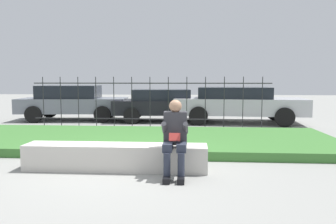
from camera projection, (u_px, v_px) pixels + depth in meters
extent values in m
plane|color=gray|center=(116.00, 170.00, 5.76)|extent=(60.00, 60.00, 0.00)
cube|color=beige|center=(116.00, 157.00, 5.74)|extent=(3.19, 0.51, 0.45)
cube|color=#9B978F|center=(116.00, 167.00, 5.76)|extent=(3.07, 0.47, 0.08)
cube|color=black|center=(167.00, 179.00, 5.04)|extent=(0.11, 0.26, 0.09)
cylinder|color=#282D3D|center=(167.00, 164.00, 5.07)|extent=(0.11, 0.11, 0.36)
cube|color=#282D3D|center=(168.00, 146.00, 5.26)|extent=(0.15, 0.42, 0.13)
cube|color=black|center=(181.00, 180.00, 5.02)|extent=(0.11, 0.26, 0.09)
cylinder|color=#282D3D|center=(181.00, 164.00, 5.06)|extent=(0.11, 0.11, 0.36)
cube|color=#282D3D|center=(182.00, 146.00, 5.24)|extent=(0.15, 0.42, 0.13)
cube|color=#333338|center=(175.00, 128.00, 5.43)|extent=(0.38, 0.24, 0.54)
sphere|color=tan|center=(175.00, 106.00, 5.38)|extent=(0.21, 0.21, 0.21)
cylinder|color=#333338|center=(164.00, 128.00, 5.29)|extent=(0.08, 0.29, 0.24)
cylinder|color=#333338|center=(186.00, 128.00, 5.26)|extent=(0.08, 0.29, 0.24)
cube|color=#B2332D|center=(175.00, 137.00, 5.19)|extent=(0.18, 0.09, 0.13)
cube|color=#3D7533|center=(138.00, 140.00, 8.16)|extent=(9.60, 3.45, 0.19)
cylinder|color=#232326|center=(150.00, 119.00, 10.47)|extent=(7.60, 0.03, 0.03)
cylinder|color=#232326|center=(150.00, 83.00, 10.36)|extent=(7.60, 0.03, 0.03)
cylinder|color=#232326|center=(43.00, 103.00, 10.67)|extent=(0.02, 0.02, 1.68)
cylinder|color=#232326|center=(61.00, 103.00, 10.63)|extent=(0.02, 0.02, 1.68)
cylinder|color=#232326|center=(78.00, 103.00, 10.59)|extent=(0.02, 0.02, 1.68)
cylinder|color=#232326|center=(96.00, 103.00, 10.55)|extent=(0.02, 0.02, 1.68)
cylinder|color=#232326|center=(114.00, 103.00, 10.50)|extent=(0.02, 0.02, 1.68)
cylinder|color=#232326|center=(132.00, 103.00, 10.46)|extent=(0.02, 0.02, 1.68)
cylinder|color=#232326|center=(150.00, 103.00, 10.42)|extent=(0.02, 0.02, 1.68)
cylinder|color=#232326|center=(168.00, 103.00, 10.38)|extent=(0.02, 0.02, 1.68)
cylinder|color=#232326|center=(187.00, 103.00, 10.33)|extent=(0.02, 0.02, 1.68)
cylinder|color=#232326|center=(205.00, 104.00, 10.29)|extent=(0.02, 0.02, 1.68)
cylinder|color=#232326|center=(224.00, 104.00, 10.25)|extent=(0.02, 0.02, 1.68)
cylinder|color=#232326|center=(243.00, 104.00, 10.21)|extent=(0.02, 0.02, 1.68)
cylinder|color=#232326|center=(262.00, 104.00, 10.17)|extent=(0.02, 0.02, 1.68)
cube|color=black|center=(165.00, 107.00, 12.58)|extent=(4.05, 2.02, 0.53)
cube|color=black|center=(161.00, 95.00, 12.54)|extent=(2.27, 1.67, 0.40)
cylinder|color=black|center=(199.00, 116.00, 11.79)|extent=(0.60, 0.25, 0.58)
cylinder|color=black|center=(195.00, 111.00, 13.45)|extent=(0.60, 0.25, 0.58)
cylinder|color=black|center=(132.00, 116.00, 11.77)|extent=(0.60, 0.25, 0.58)
cylinder|color=black|center=(136.00, 111.00, 13.42)|extent=(0.60, 0.25, 0.58)
cube|color=slate|center=(74.00, 105.00, 12.91)|extent=(4.23, 2.08, 0.56)
cube|color=black|center=(70.00, 92.00, 12.86)|extent=(2.38, 1.71, 0.49)
cylinder|color=black|center=(102.00, 114.00, 12.11)|extent=(0.64, 0.25, 0.62)
cylinder|color=black|center=(110.00, 110.00, 13.80)|extent=(0.64, 0.25, 0.62)
cylinder|color=black|center=(34.00, 114.00, 12.08)|extent=(0.64, 0.25, 0.62)
cylinder|color=black|center=(50.00, 110.00, 13.76)|extent=(0.64, 0.25, 0.62)
cube|color=#B7B7BC|center=(239.00, 106.00, 12.07)|extent=(4.78, 2.17, 0.58)
cube|color=black|center=(234.00, 93.00, 12.05)|extent=(2.67, 1.80, 0.40)
cylinder|color=black|center=(285.00, 117.00, 11.00)|extent=(0.67, 0.25, 0.66)
cylinder|color=black|center=(275.00, 112.00, 12.78)|extent=(0.67, 0.25, 0.66)
cylinder|color=black|center=(198.00, 116.00, 11.41)|extent=(0.67, 0.25, 0.66)
cylinder|color=black|center=(201.00, 111.00, 13.19)|extent=(0.67, 0.25, 0.66)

